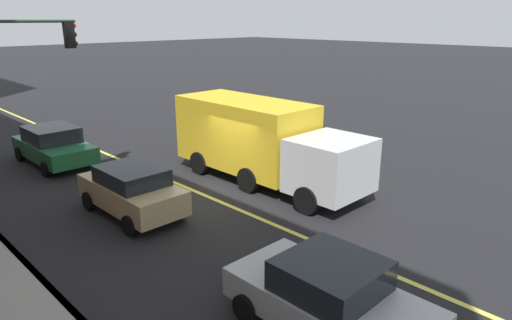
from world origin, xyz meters
name	(u,v)px	position (x,y,z in m)	size (l,w,h in m)	color
ground	(206,196)	(0.00, 0.00, 0.00)	(200.00, 200.00, 0.00)	black
curb_edge	(17,256)	(0.00, 6.16, 0.07)	(80.00, 0.16, 0.15)	slate
lane_stripe_center	(206,196)	(0.00, 0.00, 0.01)	(80.00, 0.16, 0.01)	#D8CC4C
car_green	(54,145)	(7.45, 2.19, 0.80)	(4.43, 2.11, 1.57)	#1E6038
car_silver	(329,296)	(-7.30, 2.75, 0.77)	(4.09, 2.11, 1.53)	#A8AAB2
car_tan	(132,190)	(0.41, 2.56, 0.81)	(3.86, 1.90, 1.55)	tan
truck_yellow	(262,140)	(-0.25, -2.48, 1.59)	(7.95, 2.59, 2.97)	silver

